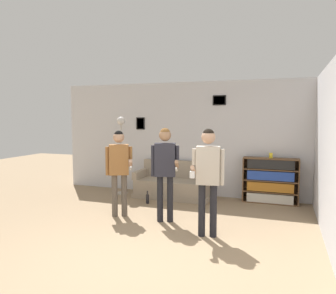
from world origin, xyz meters
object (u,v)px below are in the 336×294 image
object	(u,v)px
person_watcher_holding_cup	(208,171)
person_player_foreground_left	(119,164)
drinking_cup	(271,155)
couch	(174,185)
floor_lamp	(121,140)
bottle_on_floor	(147,199)
person_player_foreground_center	(165,164)
bookshelf	(270,181)

from	to	relation	value
person_watcher_holding_cup	person_player_foreground_left	bearing A→B (deg)	165.08
person_watcher_holding_cup	drinking_cup	xyz separation A→B (m)	(0.84, 2.44, -0.00)
couch	floor_lamp	bearing A→B (deg)	-174.83
floor_lamp	bottle_on_floor	world-z (taller)	floor_lamp
person_player_foreground_center	couch	bearing A→B (deg)	103.68
person_player_foreground_center	drinking_cup	size ratio (longest dim) A/B	15.23
couch	person_watcher_holding_cup	xyz separation A→B (m)	(1.31, -2.24, 0.76)
person_player_foreground_left	drinking_cup	world-z (taller)	person_player_foreground_left
person_watcher_holding_cup	bottle_on_floor	world-z (taller)	person_watcher_holding_cup
person_player_foreground_left	person_watcher_holding_cup	distance (m)	1.86
couch	person_player_foreground_left	xyz separation A→B (m)	(-0.49, -1.76, 0.71)
bookshelf	bottle_on_floor	size ratio (longest dim) A/B	4.21
person_watcher_holding_cup	bottle_on_floor	xyz separation A→B (m)	(-1.66, 1.49, -0.94)
person_player_foreground_center	person_watcher_holding_cup	bearing A→B (deg)	-27.97
bookshelf	person_player_foreground_center	bearing A→B (deg)	-131.08
couch	drinking_cup	xyz separation A→B (m)	(2.14, 0.20, 0.76)
bookshelf	drinking_cup	bearing A→B (deg)	-177.12
couch	person_player_foreground_center	distance (m)	1.97
bookshelf	floor_lamp	distance (m)	3.56
person_player_foreground_left	bookshelf	bearing A→B (deg)	36.57
person_player_foreground_left	bottle_on_floor	world-z (taller)	person_player_foreground_left
drinking_cup	person_watcher_holding_cup	bearing A→B (deg)	-108.94
bookshelf	person_watcher_holding_cup	xyz separation A→B (m)	(-0.84, -2.44, 0.55)
couch	bookshelf	distance (m)	2.17
couch	person_player_foreground_center	xyz separation A→B (m)	(0.43, -1.77, 0.76)
bottle_on_floor	drinking_cup	world-z (taller)	drinking_cup
person_player_foreground_center	drinking_cup	bearing A→B (deg)	48.99
bookshelf	floor_lamp	xyz separation A→B (m)	(-3.45, -0.32, 0.83)
couch	person_player_foreground_center	bearing A→B (deg)	-76.32
person_player_foreground_left	floor_lamp	bearing A→B (deg)	116.27
couch	floor_lamp	world-z (taller)	floor_lamp
floor_lamp	person_player_foreground_left	bearing A→B (deg)	-63.73
floor_lamp	drinking_cup	distance (m)	3.47
person_watcher_holding_cup	drinking_cup	bearing A→B (deg)	71.06
floor_lamp	bottle_on_floor	size ratio (longest dim) A/B	6.76
couch	person_player_foreground_center	size ratio (longest dim) A/B	1.05
couch	person_player_foreground_left	size ratio (longest dim) A/B	1.09
bookshelf	person_player_foreground_center	xyz separation A→B (m)	(-1.72, -1.97, 0.54)
person_player_foreground_center	bottle_on_floor	world-z (taller)	person_player_foreground_center
floor_lamp	person_player_foreground_center	world-z (taller)	floor_lamp
person_player_foreground_left	drinking_cup	xyz separation A→B (m)	(2.64, 1.96, 0.05)
floor_lamp	person_player_foreground_center	distance (m)	2.41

